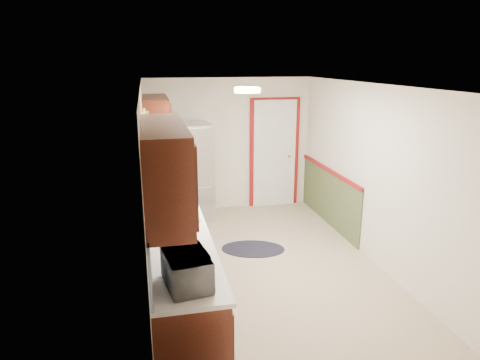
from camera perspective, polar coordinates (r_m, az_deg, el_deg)
name	(u,v)px	position (r m, az deg, el deg)	size (l,w,h in m)	color
room_shell	(266,181)	(5.47, 3.51, -0.15)	(3.20, 5.20, 2.52)	tan
kitchen_run	(171,226)	(5.13, -9.13, -6.02)	(0.63, 4.00, 2.20)	#3E160E
back_wall_trim	(286,162)	(7.88, 6.09, 2.38)	(1.12, 2.30, 2.08)	maroon
ceiling_fixture	(247,90)	(5.00, 0.99, 11.91)	(0.30, 0.30, 0.06)	#FFD88C
microwave	(187,266)	(3.50, -7.08, -11.34)	(0.49, 0.27, 0.33)	white
refrigerator	(191,172)	(7.38, -6.62, 1.04)	(0.77, 0.74, 1.67)	#B7B7BC
rug	(253,249)	(6.39, 1.74, -9.16)	(0.93, 0.60, 0.01)	black
cooktop	(168,183)	(6.37, -9.52, -0.39)	(0.49, 0.59, 0.02)	black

